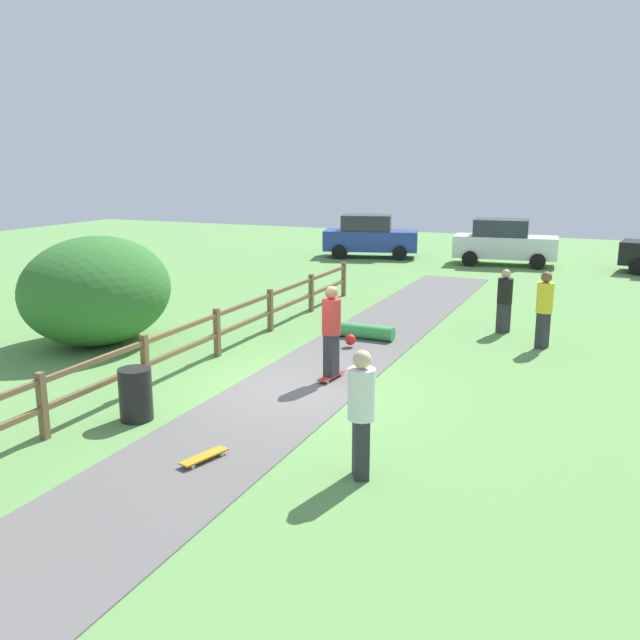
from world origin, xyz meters
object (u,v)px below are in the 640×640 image
at_px(bush_large, 97,290).
at_px(skateboard_loose, 204,456).
at_px(trash_bin, 136,394).
at_px(skater_fallen, 363,332).
at_px(bystander_yellow, 544,306).
at_px(bystander_black, 505,298).
at_px(parked_car_white, 504,242).
at_px(bystander_white, 361,408).
at_px(parked_car_blue, 370,236).
at_px(skater_riding, 331,328).

height_order(bush_large, skateboard_loose, bush_large).
xyz_separation_m(trash_bin, skater_fallen, (1.70, 6.55, -0.25)).
xyz_separation_m(trash_bin, bystander_yellow, (5.82, 7.54, 0.56)).
relative_size(trash_bin, bystander_black, 0.55).
relative_size(skateboard_loose, parked_car_white, 0.19).
xyz_separation_m(skater_fallen, bystander_yellow, (4.12, 1.00, 0.81)).
height_order(skateboard_loose, bystander_white, bystander_white).
xyz_separation_m(bystander_yellow, bystander_white, (-1.57, -8.07, 0.01)).
bearing_deg(bystander_yellow, skater_fallen, -166.39).
xyz_separation_m(skateboard_loose, parked_car_white, (0.87, 21.66, 0.87)).
distance_m(skateboard_loose, parked_car_blue, 22.26).
distance_m(trash_bin, parked_car_blue, 20.90).
height_order(trash_bin, bystander_yellow, bystander_yellow).
xyz_separation_m(skater_fallen, parked_car_white, (1.16, 14.13, 0.76)).
height_order(skater_fallen, bystander_black, bystander_black).
height_order(bush_large, parked_car_white, bush_large).
distance_m(trash_bin, skateboard_loose, 2.25).
height_order(bush_large, trash_bin, bush_large).
bearing_deg(bystander_black, bystander_white, -93.05).
bearing_deg(parked_car_white, skater_riding, -92.13).
bearing_deg(skateboard_loose, skater_fallen, 92.14).
xyz_separation_m(skateboard_loose, bystander_white, (2.26, 0.46, 0.93)).
bearing_deg(parked_car_white, trash_bin, -97.87).
distance_m(skater_fallen, skateboard_loose, 7.54).
relative_size(skater_riding, skateboard_loose, 2.31).
bearing_deg(bystander_yellow, skater_riding, -130.34).
distance_m(skateboard_loose, bystander_black, 10.10).
relative_size(trash_bin, skateboard_loose, 1.09).
height_order(skater_fallen, parked_car_white, parked_car_white).
relative_size(bystander_white, parked_car_blue, 0.41).
relative_size(skater_fallen, skateboard_loose, 1.85).
height_order(trash_bin, parked_car_blue, parked_car_blue).
distance_m(trash_bin, bystander_white, 4.32).
xyz_separation_m(trash_bin, parked_car_blue, (-3.11, 20.66, 0.51)).
bearing_deg(parked_car_blue, skater_fallen, -71.16).
relative_size(trash_bin, parked_car_white, 0.21).
xyz_separation_m(skateboard_loose, bystander_black, (2.76, 9.69, 0.81)).
xyz_separation_m(skater_fallen, bystander_black, (3.04, 2.15, 0.70)).
xyz_separation_m(skater_fallen, parked_car_blue, (-4.82, 14.12, 0.76)).
xyz_separation_m(bystander_yellow, parked_car_white, (-2.96, 13.13, -0.05)).
bearing_deg(skater_fallen, parked_car_blue, 108.84).
height_order(bush_large, bystander_yellow, bush_large).
height_order(skater_riding, skateboard_loose, skater_riding).
distance_m(skater_fallen, bystander_white, 7.57).
bearing_deg(skateboard_loose, trash_bin, 153.48).
distance_m(bystander_yellow, bystander_white, 8.22).
relative_size(trash_bin, bystander_yellow, 0.50).
bearing_deg(bystander_white, bystander_black, 86.95).
bearing_deg(skater_fallen, bystander_white, -70.21).
distance_m(skater_riding, skateboard_loose, 4.41).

